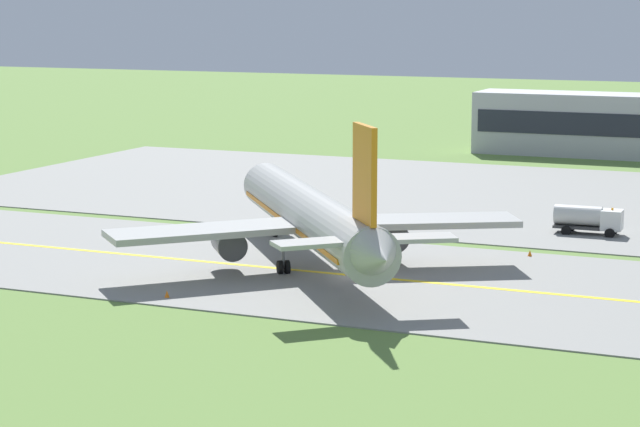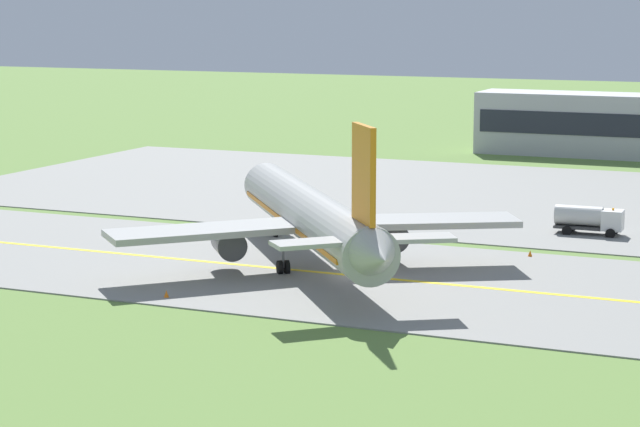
% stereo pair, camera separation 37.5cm
% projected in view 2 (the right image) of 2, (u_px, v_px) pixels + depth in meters
% --- Properties ---
extents(ground_plane, '(500.00, 500.00, 0.00)m').
position_uv_depth(ground_plane, '(355.00, 277.00, 93.71)').
color(ground_plane, olive).
extents(taxiway_strip, '(240.00, 28.00, 0.10)m').
position_uv_depth(taxiway_strip, '(355.00, 276.00, 93.70)').
color(taxiway_strip, gray).
rests_on(taxiway_strip, ground).
extents(apron_pad, '(140.00, 52.00, 0.10)m').
position_uv_depth(apron_pad, '(596.00, 204.00, 127.71)').
color(apron_pad, gray).
rests_on(apron_pad, ground).
extents(taxiway_centreline, '(220.00, 0.60, 0.01)m').
position_uv_depth(taxiway_centreline, '(355.00, 276.00, 93.69)').
color(taxiway_centreline, yellow).
rests_on(taxiway_centreline, taxiway_strip).
extents(airplane_lead, '(29.21, 33.49, 12.70)m').
position_uv_depth(airplane_lead, '(311.00, 217.00, 95.99)').
color(airplane_lead, '#ADADA8').
rests_on(airplane_lead, ground).
extents(service_truck_fuel, '(6.06, 2.48, 2.65)m').
position_uv_depth(service_truck_fuel, '(589.00, 218.00, 110.40)').
color(service_truck_fuel, silver).
rests_on(service_truck_fuel, ground).
extents(traffic_cone_near_edge, '(0.44, 0.44, 0.60)m').
position_uv_depth(traffic_cone_near_edge, '(530.00, 254.00, 100.86)').
color(traffic_cone_near_edge, orange).
rests_on(traffic_cone_near_edge, ground).
extents(traffic_cone_mid_edge, '(0.44, 0.44, 0.60)m').
position_uv_depth(traffic_cone_mid_edge, '(166.00, 294.00, 86.78)').
color(traffic_cone_mid_edge, orange).
rests_on(traffic_cone_mid_edge, ground).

